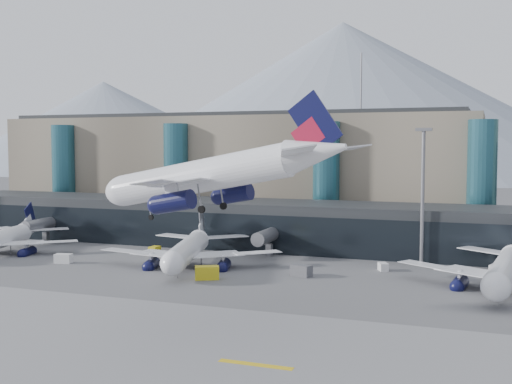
{
  "coord_description": "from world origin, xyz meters",
  "views": [
    {
      "loc": [
        42.14,
        -74.8,
        22.27
      ],
      "look_at": [
        2.68,
        32.0,
        14.06
      ],
      "focal_mm": 45.0,
      "sensor_mm": 36.0,
      "label": 1
    }
  ],
  "objects_px": {
    "jet_parked_mid": "(191,242)",
    "veh_h": "(207,273)",
    "veh_c": "(301,271)",
    "lightmast_mid": "(423,188)",
    "jet_parked_left": "(6,233)",
    "veh_b": "(155,250)",
    "veh_d": "(496,269)",
    "hero_jet": "(224,164)",
    "jet_parked_right": "(508,260)",
    "veh_a": "(63,259)",
    "veh_g": "(383,267)"
  },
  "relations": [
    {
      "from": "jet_parked_right",
      "to": "veh_d",
      "type": "relative_size",
      "value": 11.76
    },
    {
      "from": "veh_c",
      "to": "veh_h",
      "type": "height_order",
      "value": "veh_h"
    },
    {
      "from": "lightmast_mid",
      "to": "veh_d",
      "type": "relative_size",
      "value": 8.34
    },
    {
      "from": "lightmast_mid",
      "to": "hero_jet",
      "type": "bearing_deg",
      "value": -109.57
    },
    {
      "from": "hero_jet",
      "to": "jet_parked_mid",
      "type": "xyz_separation_m",
      "value": [
        -22.19,
        35.95,
        -15.65
      ]
    },
    {
      "from": "veh_a",
      "to": "veh_h",
      "type": "xyz_separation_m",
      "value": [
        31.8,
        -4.01,
        0.22
      ]
    },
    {
      "from": "jet_parked_mid",
      "to": "veh_a",
      "type": "height_order",
      "value": "jet_parked_mid"
    },
    {
      "from": "hero_jet",
      "to": "jet_parked_mid",
      "type": "distance_m",
      "value": 45.06
    },
    {
      "from": "veh_d",
      "to": "jet_parked_right",
      "type": "bearing_deg",
      "value": -152.72
    },
    {
      "from": "lightmast_mid",
      "to": "veh_h",
      "type": "relative_size",
      "value": 6.44
    },
    {
      "from": "jet_parked_left",
      "to": "veh_b",
      "type": "xyz_separation_m",
      "value": [
        30.54,
        8.76,
        -3.27
      ]
    },
    {
      "from": "veh_g",
      "to": "veh_b",
      "type": "bearing_deg",
      "value": -116.53
    },
    {
      "from": "veh_c",
      "to": "jet_parked_right",
      "type": "bearing_deg",
      "value": 24.81
    },
    {
      "from": "veh_b",
      "to": "veh_g",
      "type": "relative_size",
      "value": 1.09
    },
    {
      "from": "hero_jet",
      "to": "jet_parked_left",
      "type": "distance_m",
      "value": 76.13
    },
    {
      "from": "veh_h",
      "to": "jet_parked_right",
      "type": "bearing_deg",
      "value": -13.48
    },
    {
      "from": "jet_parked_right",
      "to": "veh_a",
      "type": "bearing_deg",
      "value": 101.32
    },
    {
      "from": "jet_parked_mid",
      "to": "veh_a",
      "type": "xyz_separation_m",
      "value": [
        -23.49,
        -6.82,
        -3.49
      ]
    },
    {
      "from": "hero_jet",
      "to": "jet_parked_right",
      "type": "bearing_deg",
      "value": 56.24
    },
    {
      "from": "veh_b",
      "to": "jet_parked_right",
      "type": "bearing_deg",
      "value": -97.0
    },
    {
      "from": "veh_g",
      "to": "hero_jet",
      "type": "bearing_deg",
      "value": -40.64
    },
    {
      "from": "veh_c",
      "to": "veh_g",
      "type": "relative_size",
      "value": 1.47
    },
    {
      "from": "veh_a",
      "to": "veh_b",
      "type": "relative_size",
      "value": 1.19
    },
    {
      "from": "jet_parked_mid",
      "to": "veh_g",
      "type": "distance_m",
      "value": 35.61
    },
    {
      "from": "jet_parked_right",
      "to": "lightmast_mid",
      "type": "bearing_deg",
      "value": 49.89
    },
    {
      "from": "jet_parked_left",
      "to": "veh_b",
      "type": "relative_size",
      "value": 12.63
    },
    {
      "from": "veh_a",
      "to": "veh_g",
      "type": "bearing_deg",
      "value": 1.57
    },
    {
      "from": "jet_parked_right",
      "to": "veh_c",
      "type": "height_order",
      "value": "jet_parked_right"
    },
    {
      "from": "veh_h",
      "to": "veh_c",
      "type": "bearing_deg",
      "value": 2.52
    },
    {
      "from": "veh_c",
      "to": "veh_h",
      "type": "distance_m",
      "value": 16.14
    },
    {
      "from": "veh_b",
      "to": "veh_c",
      "type": "distance_m",
      "value": 36.81
    },
    {
      "from": "hero_jet",
      "to": "veh_a",
      "type": "distance_m",
      "value": 57.46
    },
    {
      "from": "jet_parked_left",
      "to": "veh_b",
      "type": "distance_m",
      "value": 31.94
    },
    {
      "from": "veh_b",
      "to": "veh_g",
      "type": "height_order",
      "value": "veh_b"
    },
    {
      "from": "lightmast_mid",
      "to": "veh_g",
      "type": "height_order",
      "value": "lightmast_mid"
    },
    {
      "from": "jet_parked_right",
      "to": "veh_g",
      "type": "height_order",
      "value": "jet_parked_right"
    },
    {
      "from": "jet_parked_mid",
      "to": "jet_parked_right",
      "type": "bearing_deg",
      "value": -105.46
    },
    {
      "from": "jet_parked_left",
      "to": "veh_a",
      "type": "relative_size",
      "value": 10.61
    },
    {
      "from": "lightmast_mid",
      "to": "jet_parked_mid",
      "type": "bearing_deg",
      "value": -158.94
    },
    {
      "from": "jet_parked_mid",
      "to": "veh_h",
      "type": "relative_size",
      "value": 9.05
    },
    {
      "from": "jet_parked_mid",
      "to": "jet_parked_right",
      "type": "relative_size",
      "value": 1.0
    },
    {
      "from": "veh_g",
      "to": "jet_parked_left",
      "type": "bearing_deg",
      "value": -109.2
    },
    {
      "from": "veh_a",
      "to": "veh_g",
      "type": "xyz_separation_m",
      "value": [
        58.25,
        13.6,
        -0.17
      ]
    },
    {
      "from": "lightmast_mid",
      "to": "veh_b",
      "type": "relative_size",
      "value": 9.74
    },
    {
      "from": "veh_b",
      "to": "veh_h",
      "type": "bearing_deg",
      "value": -132.9
    },
    {
      "from": "veh_h",
      "to": "jet_parked_mid",
      "type": "bearing_deg",
      "value": 100.98
    },
    {
      "from": "veh_c",
      "to": "hero_jet",
      "type": "bearing_deg",
      "value": -70.9
    },
    {
      "from": "veh_g",
      "to": "veh_h",
      "type": "xyz_separation_m",
      "value": [
        -26.45,
        -17.61,
        0.39
      ]
    },
    {
      "from": "lightmast_mid",
      "to": "jet_parked_left",
      "type": "height_order",
      "value": "lightmast_mid"
    },
    {
      "from": "veh_c",
      "to": "veh_h",
      "type": "xyz_separation_m",
      "value": [
        -14.11,
        -7.84,
        0.11
      ]
    }
  ]
}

